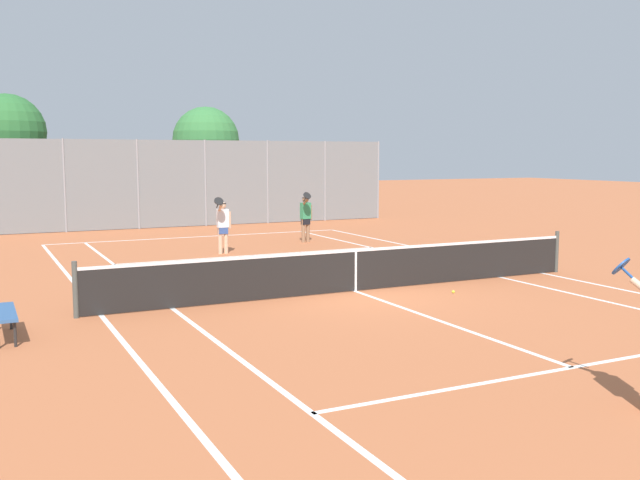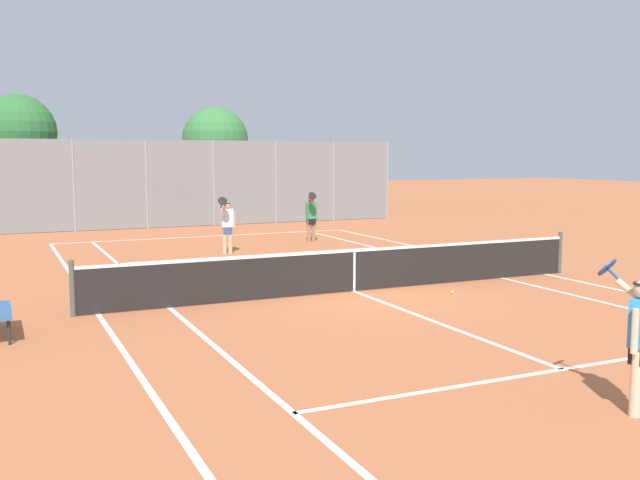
{
  "view_description": "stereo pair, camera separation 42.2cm",
  "coord_description": "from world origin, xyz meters",
  "px_view_note": "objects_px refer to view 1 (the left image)",
  "views": [
    {
      "loc": [
        -7.61,
        -13.69,
        3.02
      ],
      "look_at": [
        -0.14,
        1.5,
        1.0
      ],
      "focal_mm": 40.0,
      "sensor_mm": 36.0,
      "label": 1
    },
    {
      "loc": [
        -7.22,
        -13.87,
        3.02
      ],
      "look_at": [
        -0.14,
        1.5,
        1.0
      ],
      "focal_mm": 40.0,
      "sensor_mm": 36.0,
      "label": 2
    }
  ],
  "objects_px": {
    "player_far_left": "(223,224)",
    "player_far_right": "(306,216)",
    "loose_tennis_ball_0": "(453,292)",
    "courtside_bench": "(4,314)",
    "tree_behind_right": "(207,143)",
    "tree_behind_left": "(4,135)",
    "tennis_net": "(356,269)"
  },
  "relations": [
    {
      "from": "tennis_net",
      "to": "courtside_bench",
      "type": "xyz_separation_m",
      "value": [
        -7.21,
        -1.04,
        -0.1
      ]
    },
    {
      "from": "courtside_bench",
      "to": "tree_behind_right",
      "type": "xyz_separation_m",
      "value": [
        9.59,
        19.53,
        3.17
      ]
    },
    {
      "from": "player_far_right",
      "to": "tree_behind_left",
      "type": "height_order",
      "value": "tree_behind_left"
    },
    {
      "from": "player_far_left",
      "to": "player_far_right",
      "type": "distance_m",
      "value": 3.84
    },
    {
      "from": "courtside_bench",
      "to": "player_far_left",
      "type": "bearing_deg",
      "value": 51.39
    },
    {
      "from": "tree_behind_left",
      "to": "tree_behind_right",
      "type": "distance_m",
      "value": 8.62
    },
    {
      "from": "courtside_bench",
      "to": "tree_behind_left",
      "type": "xyz_separation_m",
      "value": [
        0.98,
        19.86,
        3.45
      ]
    },
    {
      "from": "player_far_left",
      "to": "player_far_right",
      "type": "height_order",
      "value": "same"
    },
    {
      "from": "player_far_right",
      "to": "tree_behind_left",
      "type": "bearing_deg",
      "value": 131.66
    },
    {
      "from": "loose_tennis_ball_0",
      "to": "tree_behind_left",
      "type": "relative_size",
      "value": 0.01
    },
    {
      "from": "loose_tennis_ball_0",
      "to": "tree_behind_right",
      "type": "xyz_separation_m",
      "value": [
        0.55,
        19.63,
        3.55
      ]
    },
    {
      "from": "player_far_left",
      "to": "player_far_right",
      "type": "xyz_separation_m",
      "value": [
        3.52,
        1.54,
        0.0
      ]
    },
    {
      "from": "tree_behind_left",
      "to": "tree_behind_right",
      "type": "relative_size",
      "value": 1.06
    },
    {
      "from": "tennis_net",
      "to": "tree_behind_left",
      "type": "xyz_separation_m",
      "value": [
        -6.23,
        18.82,
        3.35
      ]
    },
    {
      "from": "loose_tennis_ball_0",
      "to": "tree_behind_right",
      "type": "bearing_deg",
      "value": 88.41
    },
    {
      "from": "courtside_bench",
      "to": "tree_behind_right",
      "type": "relative_size",
      "value": 0.29
    },
    {
      "from": "player_far_right",
      "to": "tree_behind_left",
      "type": "xyz_separation_m",
      "value": [
        -9.05,
        10.17,
        2.93
      ]
    },
    {
      "from": "player_far_right",
      "to": "tree_behind_right",
      "type": "relative_size",
      "value": 0.34
    },
    {
      "from": "tree_behind_right",
      "to": "tennis_net",
      "type": "bearing_deg",
      "value": -97.32
    },
    {
      "from": "courtside_bench",
      "to": "tree_behind_right",
      "type": "height_order",
      "value": "tree_behind_right"
    },
    {
      "from": "player_far_left",
      "to": "tree_behind_left",
      "type": "height_order",
      "value": "tree_behind_left"
    },
    {
      "from": "player_far_right",
      "to": "tree_behind_right",
      "type": "bearing_deg",
      "value": 92.56
    },
    {
      "from": "player_far_right",
      "to": "courtside_bench",
      "type": "bearing_deg",
      "value": -135.99
    },
    {
      "from": "tree_behind_left",
      "to": "tree_behind_right",
      "type": "bearing_deg",
      "value": -2.19
    },
    {
      "from": "loose_tennis_ball_0",
      "to": "player_far_right",
      "type": "bearing_deg",
      "value": 84.25
    },
    {
      "from": "player_far_left",
      "to": "courtside_bench",
      "type": "relative_size",
      "value": 1.18
    },
    {
      "from": "loose_tennis_ball_0",
      "to": "tree_behind_right",
      "type": "relative_size",
      "value": 0.01
    },
    {
      "from": "player_far_left",
      "to": "player_far_right",
      "type": "relative_size",
      "value": 1.0
    },
    {
      "from": "loose_tennis_ball_0",
      "to": "tree_behind_left",
      "type": "xyz_separation_m",
      "value": [
        -8.06,
        19.96,
        3.82
      ]
    },
    {
      "from": "player_far_right",
      "to": "player_far_left",
      "type": "bearing_deg",
      "value": -156.34
    },
    {
      "from": "player_far_left",
      "to": "tree_behind_left",
      "type": "xyz_separation_m",
      "value": [
        -5.53,
        11.71,
        2.93
      ]
    },
    {
      "from": "tree_behind_left",
      "to": "tree_behind_right",
      "type": "height_order",
      "value": "tree_behind_left"
    }
  ]
}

